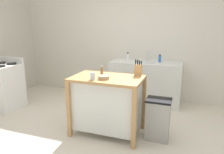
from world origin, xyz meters
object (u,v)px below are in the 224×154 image
(kitchen_island, at_px, (108,102))
(bottle_spray_cleaner, at_px, (128,57))
(stove, at_px, (4,86))
(trash_bin, at_px, (158,119))
(bottle_hand_soap, at_px, (160,59))
(pepper_grinder, at_px, (102,71))
(knife_block, at_px, (138,70))
(bowl_ceramic_small, at_px, (104,77))
(drinking_cup, at_px, (93,76))
(sink_faucet, at_px, (147,56))

(kitchen_island, relative_size, bottle_spray_cleaner, 6.29)
(kitchen_island, bearing_deg, stove, 174.40)
(trash_bin, bearing_deg, bottle_hand_soap, 97.74)
(bottle_hand_soap, xyz_separation_m, stove, (-2.90, -1.37, -0.52))
(trash_bin, bearing_deg, pepper_grinder, 178.94)
(knife_block, bearing_deg, stove, -179.64)
(bowl_ceramic_small, bearing_deg, drinking_cup, -148.06)
(knife_block, height_order, bowl_ceramic_small, knife_block)
(bottle_hand_soap, relative_size, stove, 0.16)
(drinking_cup, bearing_deg, bottle_spray_cleaner, 90.09)
(bowl_ceramic_small, distance_m, bottle_spray_cleaner, 1.79)
(knife_block, xyz_separation_m, sink_faucet, (-0.12, 1.42, 0.01))
(bottle_spray_cleaner, bearing_deg, drinking_cup, -89.91)
(drinking_cup, relative_size, pepper_grinder, 0.69)
(drinking_cup, distance_m, stove, 2.30)
(bowl_ceramic_small, bearing_deg, bottle_spray_cleaner, 94.44)
(bottle_hand_soap, bearing_deg, sink_faucet, 164.98)
(drinking_cup, height_order, trash_bin, drinking_cup)
(kitchen_island, height_order, sink_faucet, sink_faucet)
(drinking_cup, distance_m, trash_bin, 1.16)
(bowl_ceramic_small, relative_size, stove, 0.16)
(sink_faucet, relative_size, bottle_spray_cleaner, 1.30)
(trash_bin, height_order, bottle_hand_soap, bottle_hand_soap)
(bowl_ceramic_small, height_order, sink_faucet, sink_faucet)
(bottle_spray_cleaner, bearing_deg, bottle_hand_soap, -3.84)
(pepper_grinder, height_order, trash_bin, pepper_grinder)
(trash_bin, distance_m, stove, 3.12)
(stove, bearing_deg, knife_block, 0.36)
(knife_block, bearing_deg, bottle_spray_cleaner, 111.77)
(sink_faucet, distance_m, bottle_hand_soap, 0.29)
(kitchen_island, relative_size, pepper_grinder, 7.01)
(knife_block, relative_size, stove, 0.24)
(drinking_cup, relative_size, stove, 0.10)
(kitchen_island, distance_m, drinking_cup, 0.53)
(drinking_cup, height_order, bottle_hand_soap, bottle_hand_soap)
(pepper_grinder, distance_m, bottle_hand_soap, 1.67)
(bowl_ceramic_small, xyz_separation_m, bottle_hand_soap, (0.57, 1.74, 0.04))
(kitchen_island, xyz_separation_m, bottle_spray_cleaner, (-0.15, 1.64, 0.47))
(kitchen_island, relative_size, sink_faucet, 4.84)
(kitchen_island, distance_m, knife_block, 0.69)
(bottle_hand_soap, bearing_deg, stove, -154.76)
(trash_bin, height_order, stove, stove)
(sink_faucet, bearing_deg, bottle_hand_soap, -15.02)
(drinking_cup, xyz_separation_m, stove, (-2.19, 0.45, -0.51))
(knife_block, relative_size, bottle_hand_soap, 1.51)
(knife_block, height_order, bottle_spray_cleaner, knife_block)
(knife_block, distance_m, drinking_cup, 0.73)
(bowl_ceramic_small, relative_size, pepper_grinder, 1.06)
(knife_block, bearing_deg, trash_bin, -27.01)
(kitchen_island, height_order, pepper_grinder, pepper_grinder)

